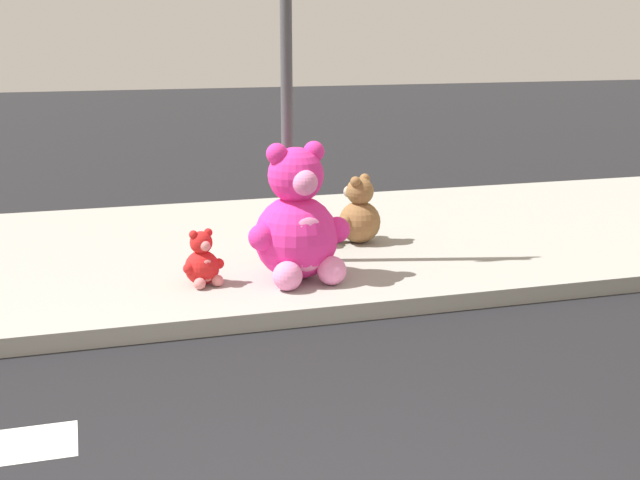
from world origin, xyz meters
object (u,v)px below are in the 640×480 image
(plush_pink_large, at_px, (298,226))
(plush_brown, at_px, (358,215))
(plush_teal, at_px, (294,221))
(plush_red, at_px, (203,263))
(sign_pole, at_px, (287,82))

(plush_pink_large, bearing_deg, plush_brown, 49.10)
(plush_teal, relative_size, plush_red, 1.31)
(sign_pole, distance_m, plush_pink_large, 1.34)
(plush_teal, bearing_deg, plush_red, -136.09)
(plush_teal, bearing_deg, plush_brown, -3.50)
(plush_brown, height_order, plush_red, plush_brown)
(plush_teal, bearing_deg, sign_pole, -110.04)
(plush_brown, distance_m, plush_teal, 0.68)
(plush_brown, relative_size, plush_teal, 1.11)
(plush_pink_large, bearing_deg, sign_pole, 84.05)
(plush_pink_large, xyz_separation_m, plush_brown, (0.94, 1.08, -0.20))
(sign_pole, height_order, plush_brown, sign_pole)
(plush_pink_large, xyz_separation_m, plush_teal, (0.26, 1.12, -0.23))
(sign_pole, height_order, plush_teal, sign_pole)
(sign_pole, distance_m, plush_teal, 1.55)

